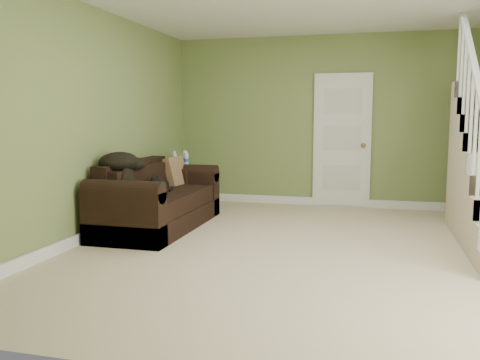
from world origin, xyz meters
The scene contains 13 objects.
floor centered at (0.00, 0.00, 0.00)m, with size 5.00×5.50×0.01m, color #C3A98D.
wall_back centered at (0.00, 2.75, 1.30)m, with size 5.00×0.04×2.60m, color olive.
wall_front centered at (0.00, -2.75, 1.30)m, with size 5.00×0.04×2.60m, color olive.
wall_left centered at (-2.50, 0.00, 1.30)m, with size 0.04×5.50×2.60m, color olive.
baseboard_back centered at (0.00, 2.72, 0.06)m, with size 5.00×0.04×0.12m, color white.
baseboard_left centered at (-2.47, 0.00, 0.06)m, with size 0.04×5.50×0.12m, color white.
door centered at (0.10, 2.71, 1.01)m, with size 0.86×0.12×2.02m.
sofa centered at (-2.02, 0.58, 0.32)m, with size 0.91×2.10×0.83m.
side_table centered at (-2.10, 1.69, 0.33)m, with size 0.68×0.68×0.88m.
cat centered at (-1.97, 0.60, 0.54)m, with size 0.22×0.47×0.23m.
banana centered at (-1.88, 0.12, 0.47)m, with size 0.05×0.17×0.05m, color yellow.
throw_pillow centered at (-2.04, 1.31, 0.63)m, with size 0.10×0.39×0.39m, color #4F341F.
throw_blanket centered at (-2.26, 0.11, 0.86)m, with size 0.42×0.55×0.23m, color black.
Camera 1 is at (0.59, -5.15, 1.38)m, focal length 38.00 mm.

